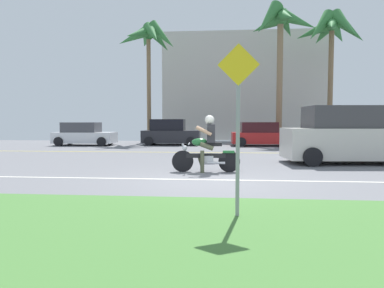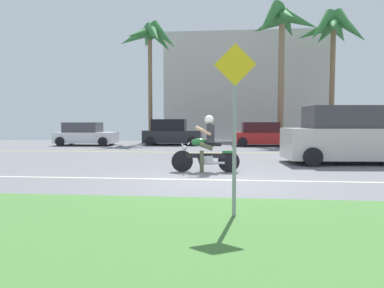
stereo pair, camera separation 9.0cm
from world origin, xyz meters
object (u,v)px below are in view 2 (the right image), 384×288
suv_nearby (354,136)px  street_sign (235,114)px  motorcyclist (206,148)px  palm_tree_1 (282,27)px  parked_car_0 (85,135)px  parked_car_2 (263,135)px  palm_tree_0 (333,32)px  parked_car_1 (172,133)px  parked_car_3 (354,136)px  palm_tree_2 (150,40)px

suv_nearby → street_sign: bearing=-120.0°
motorcyclist → palm_tree_1: palm_tree_1 is taller
suv_nearby → parked_car_0: suv_nearby is taller
parked_car_2 → palm_tree_0: palm_tree_0 is taller
suv_nearby → palm_tree_0: palm_tree_0 is taller
parked_car_1 → palm_tree_0: (10.65, 2.65, 6.78)m
parked_car_0 → parked_car_1: size_ratio=1.03×
motorcyclist → parked_car_0: 13.83m
parked_car_0 → palm_tree_1: 14.66m
motorcyclist → street_sign: bearing=-82.0°
parked_car_1 → palm_tree_1: (7.15, 1.96, 6.99)m
palm_tree_0 → parked_car_2: bearing=-148.0°
parked_car_3 → street_sign: bearing=-114.9°
palm_tree_0 → suv_nearby: bearing=-102.5°
suv_nearby → parked_car_1: (-8.01, 9.30, -0.23)m
parked_car_2 → palm_tree_0: (4.93, 3.08, 6.86)m
palm_tree_0 → palm_tree_1: size_ratio=0.95×
parked_car_1 → suv_nearby: bearing=-49.3°
parked_car_0 → parked_car_2: 11.11m
parked_car_2 → palm_tree_2: size_ratio=0.45×
street_sign → palm_tree_2: bearing=105.8°
motorcyclist → palm_tree_1: bearing=72.9°
motorcyclist → parked_car_1: motorcyclist is taller
suv_nearby → palm_tree_0: size_ratio=0.56×
suv_nearby → parked_car_3: (2.72, 7.73, -0.32)m
motorcyclist → parked_car_3: 13.01m
parked_car_2 → palm_tree_0: size_ratio=0.42×
street_sign → motorcyclist: bearing=98.0°
palm_tree_1 → palm_tree_2: 8.94m
parked_car_3 → palm_tree_0: palm_tree_0 is taller
parked_car_0 → palm_tree_2: (3.61, 2.76, 6.44)m
parked_car_0 → parked_car_1: 5.45m
parked_car_2 → palm_tree_1: (1.43, 2.39, 7.07)m
parked_car_0 → parked_car_3: (16.11, -0.72, -0.01)m
parked_car_2 → palm_tree_2: bearing=162.6°
parked_car_0 → palm_tree_0: (16.03, 3.50, 6.87)m
palm_tree_1 → palm_tree_2: size_ratio=1.12×
parked_car_0 → parked_car_3: parked_car_0 is taller
parked_car_1 → palm_tree_1: palm_tree_1 is taller
suv_nearby → parked_car_1: suv_nearby is taller
parked_car_1 → street_sign: street_sign is taller
motorcyclist → parked_car_3: (7.85, 10.37, -0.04)m
parked_car_0 → parked_car_3: 16.12m
suv_nearby → parked_car_3: bearing=70.6°
palm_tree_1 → street_sign: (-3.57, -18.92, -6.14)m
parked_car_3 → palm_tree_0: bearing=91.1°
motorcyclist → parked_car_2: 11.86m
parked_car_3 → street_sign: street_sign is taller
suv_nearby → palm_tree_2: bearing=131.1°
motorcyclist → palm_tree_1: 16.15m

